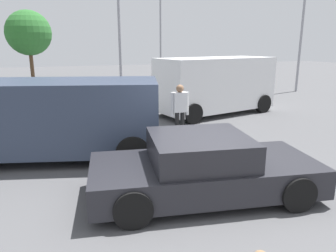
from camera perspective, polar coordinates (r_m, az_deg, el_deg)
name	(u,v)px	position (r m, az deg, el deg)	size (l,w,h in m)	color
ground_plane	(204,195)	(6.37, 6.44, -12.15)	(80.00, 80.00, 0.00)	#515154
sedan_foreground	(203,168)	(6.14, 6.24, -7.49)	(4.50, 2.52, 1.20)	#232328
van_white	(215,84)	(13.44, 8.45, 7.44)	(5.26, 3.09, 2.31)	white
suv_dark	(60,116)	(8.46, -18.72, 1.66)	(5.21, 3.26, 1.97)	#2D384C
pedestrian	(180,107)	(9.66, 2.12, 3.42)	(0.57, 0.27, 1.68)	black
light_post_near	(303,17)	(21.32, 22.99, 17.44)	(0.44, 0.44, 6.44)	gray
light_post_mid	(119,18)	(17.21, -8.77, 18.51)	(0.44, 0.44, 6.01)	gray
light_post_far	(160,18)	(25.55, -1.36, 18.67)	(0.44, 0.44, 7.09)	gray
tree_back_left	(28,33)	(28.73, -23.67, 14.98)	(3.55, 3.55, 5.49)	brown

